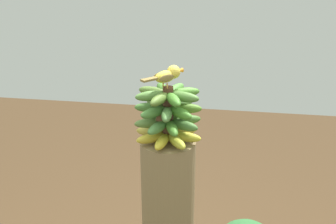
# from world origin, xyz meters

# --- Properties ---
(banana_bunch) EXTENTS (0.27, 0.27, 0.23)m
(banana_bunch) POSITION_xyz_m (0.00, -0.00, 1.48)
(banana_bunch) COLOR #4C2D1E
(banana_bunch) RESTS_ON banana_tree
(perched_bird) EXTENTS (0.15, 0.14, 0.08)m
(perched_bird) POSITION_xyz_m (-0.00, 0.00, 1.65)
(perched_bird) COLOR #C68933
(perched_bird) RESTS_ON banana_bunch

